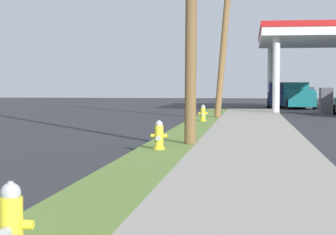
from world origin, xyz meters
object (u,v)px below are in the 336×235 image
fire_hydrant_nearest (11,227)px  truck_navy_on_apron (281,96)px  fire_hydrant_second (159,137)px  truck_teal_at_forecourt (297,96)px  fire_hydrant_third (203,114)px  utility_pole_background (226,16)px

fire_hydrant_nearest → truck_navy_on_apron: 43.95m
fire_hydrant_second → truck_teal_at_forecourt: bearing=79.6°
fire_hydrant_third → truck_teal_at_forecourt: size_ratio=0.13×
fire_hydrant_nearest → fire_hydrant_second: bearing=90.6°
truck_navy_on_apron → fire_hydrant_third: bearing=-102.0°
utility_pole_background → truck_teal_at_forecourt: (4.70, 15.45, -4.36)m
fire_hydrant_third → utility_pole_background: 6.09m
fire_hydrant_second → utility_pole_background: utility_pole_background is taller
fire_hydrant_nearest → truck_teal_at_forecourt: truck_teal_at_forecourt is taller
utility_pole_background → truck_navy_on_apron: bearing=78.3°
fire_hydrant_nearest → truck_teal_at_forecourt: bearing=82.2°
fire_hydrant_third → truck_navy_on_apron: (4.57, 21.52, 0.47)m
utility_pole_background → truck_navy_on_apron: (3.69, 17.90, -4.36)m
fire_hydrant_third → truck_navy_on_apron: bearing=78.0°
fire_hydrant_third → truck_teal_at_forecourt: bearing=73.7°
truck_teal_at_forecourt → fire_hydrant_third: bearing=-106.3°
truck_navy_on_apron → fire_hydrant_nearest: bearing=-96.1°
fire_hydrant_second → fire_hydrant_third: size_ratio=1.00×
fire_hydrant_third → utility_pole_background: bearing=76.3°
truck_teal_at_forecourt → truck_navy_on_apron: 2.65m
fire_hydrant_second → truck_teal_at_forecourt: size_ratio=0.13×
fire_hydrant_third → utility_pole_background: (0.88, 3.61, 4.83)m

